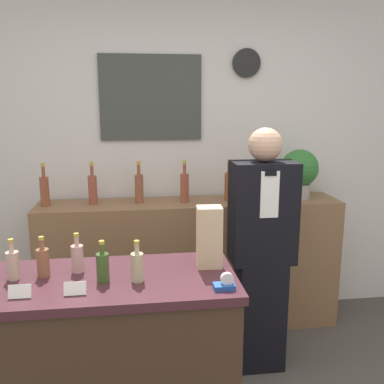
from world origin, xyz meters
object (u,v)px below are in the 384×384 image
at_px(shopkeeper, 261,253).
at_px(tape_dispenser, 225,284).
at_px(potted_plant, 299,171).
at_px(paper_bag, 209,237).

height_order(shopkeeper, tape_dispenser, shopkeeper).
bearing_deg(potted_plant, tape_dispenser, -121.40).
bearing_deg(shopkeeper, tape_dispenser, -116.24).
relative_size(shopkeeper, tape_dispenser, 17.63).
bearing_deg(tape_dispenser, shopkeeper, 63.76).
distance_m(potted_plant, paper_bag, 1.51).
xyz_separation_m(shopkeeper, tape_dispenser, (-0.42, -0.85, 0.19)).
relative_size(potted_plant, paper_bag, 1.28).
bearing_deg(potted_plant, paper_bag, -127.35).
height_order(shopkeeper, paper_bag, shopkeeper).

